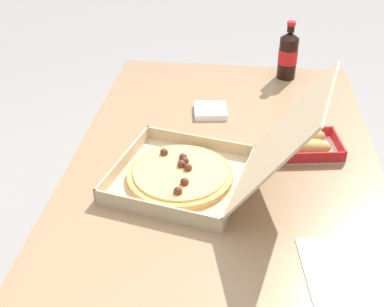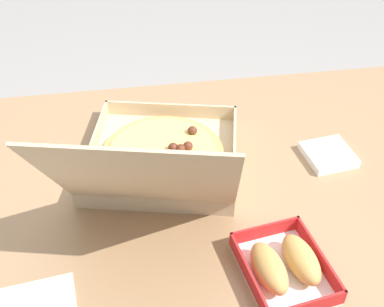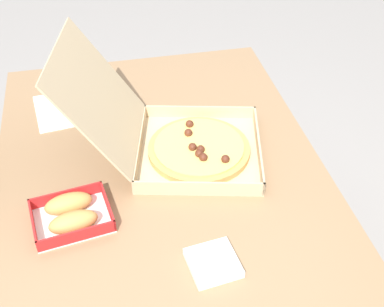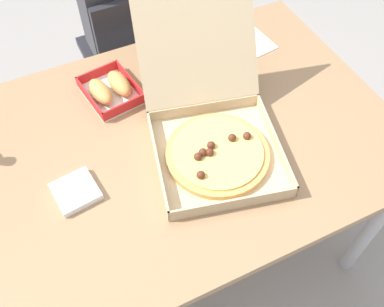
# 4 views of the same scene
# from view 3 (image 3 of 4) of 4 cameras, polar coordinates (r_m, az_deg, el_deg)

# --- Properties ---
(dining_table) EXTENTS (1.40, 0.91, 0.73)m
(dining_table) POSITION_cam_3_polar(r_m,az_deg,el_deg) (1.42, -2.90, -5.89)
(dining_table) COLOR #997551
(dining_table) RESTS_ON ground_plane
(pizza_box_open) EXTENTS (0.46, 0.61, 0.34)m
(pizza_box_open) POSITION_cam_3_polar(r_m,az_deg,el_deg) (1.44, -1.22, 1.51)
(pizza_box_open) COLOR tan
(pizza_box_open) RESTS_ON dining_table
(bread_side_box) EXTENTS (0.18, 0.21, 0.06)m
(bread_side_box) POSITION_cam_3_polar(r_m,az_deg,el_deg) (1.30, -13.40, -6.62)
(bread_side_box) COLOR white
(bread_side_box) RESTS_ON dining_table
(paper_menu) EXTENTS (0.23, 0.18, 0.00)m
(paper_menu) POSITION_cam_3_polar(r_m,az_deg,el_deg) (1.70, -14.59, 4.75)
(paper_menu) COLOR white
(paper_menu) RESTS_ON dining_table
(napkin_pile) EXTENTS (0.12, 0.12, 0.02)m
(napkin_pile) POSITION_cam_3_polar(r_m,az_deg,el_deg) (1.19, 2.40, -12.16)
(napkin_pile) COLOR white
(napkin_pile) RESTS_ON dining_table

